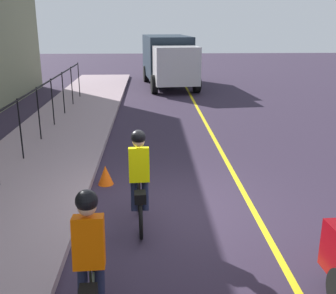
{
  "coord_description": "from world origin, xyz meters",
  "views": [
    {
      "loc": [
        -7.41,
        0.43,
        3.63
      ],
      "look_at": [
        0.94,
        0.06,
        1.0
      ],
      "focal_mm": 43.16,
      "sensor_mm": 36.0,
      "label": 1
    }
  ],
  "objects_px": {
    "cyclist_follow": "(90,263)",
    "box_truck_background": "(169,59)",
    "traffic_cone_near": "(105,175)",
    "cyclist_lead": "(139,180)"
  },
  "relations": [
    {
      "from": "cyclist_follow",
      "to": "box_truck_background",
      "type": "bearing_deg",
      "value": -8.37
    },
    {
      "from": "cyclist_follow",
      "to": "traffic_cone_near",
      "type": "distance_m",
      "value": 4.64
    },
    {
      "from": "box_truck_background",
      "to": "cyclist_follow",
      "type": "bearing_deg",
      "value": -11.22
    },
    {
      "from": "box_truck_background",
      "to": "traffic_cone_near",
      "type": "height_order",
      "value": "box_truck_background"
    },
    {
      "from": "cyclist_follow",
      "to": "box_truck_background",
      "type": "relative_size",
      "value": 0.26
    },
    {
      "from": "cyclist_follow",
      "to": "cyclist_lead",
      "type": "bearing_deg",
      "value": -14.35
    },
    {
      "from": "cyclist_follow",
      "to": "traffic_cone_near",
      "type": "bearing_deg",
      "value": 1.03
    },
    {
      "from": "cyclist_follow",
      "to": "box_truck_background",
      "type": "distance_m",
      "value": 19.36
    },
    {
      "from": "cyclist_lead",
      "to": "traffic_cone_near",
      "type": "bearing_deg",
      "value": 19.61
    },
    {
      "from": "box_truck_background",
      "to": "cyclist_lead",
      "type": "bearing_deg",
      "value": -10.29
    }
  ]
}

